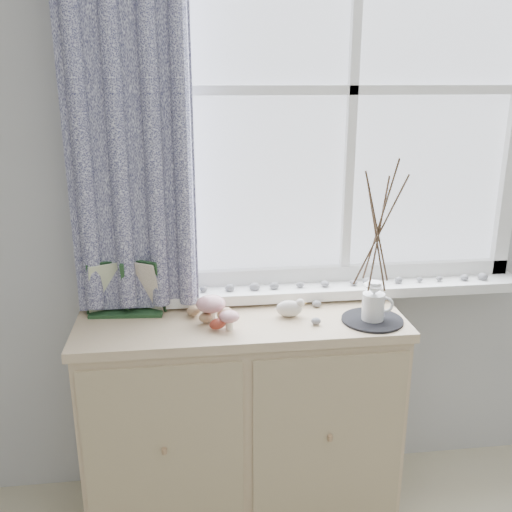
{
  "coord_description": "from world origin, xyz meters",
  "views": [
    {
      "loc": [
        -0.34,
        -0.17,
        1.7
      ],
      "look_at": [
        -0.1,
        1.7,
        1.1
      ],
      "focal_mm": 40.0,
      "sensor_mm": 36.0,
      "label": 1
    }
  ],
  "objects_px": {
    "sideboard": "(242,417)",
    "twig_pitcher": "(378,228)",
    "toadstool_cluster": "(215,308)",
    "botanical_book": "(124,289)"
  },
  "relations": [
    {
      "from": "toadstool_cluster",
      "to": "twig_pitcher",
      "type": "distance_m",
      "value": 0.64
    },
    {
      "from": "toadstool_cluster",
      "to": "botanical_book",
      "type": "bearing_deg",
      "value": 161.97
    },
    {
      "from": "sideboard",
      "to": "toadstool_cluster",
      "type": "relative_size",
      "value": 7.5
    },
    {
      "from": "sideboard",
      "to": "twig_pitcher",
      "type": "xyz_separation_m",
      "value": [
        0.47,
        -0.09,
        0.77
      ]
    },
    {
      "from": "sideboard",
      "to": "botanical_book",
      "type": "xyz_separation_m",
      "value": [
        -0.42,
        0.06,
        0.53
      ]
    },
    {
      "from": "botanical_book",
      "to": "twig_pitcher",
      "type": "height_order",
      "value": "twig_pitcher"
    },
    {
      "from": "sideboard",
      "to": "twig_pitcher",
      "type": "bearing_deg",
      "value": -10.98
    },
    {
      "from": "botanical_book",
      "to": "toadstool_cluster",
      "type": "bearing_deg",
      "value": -13.33
    },
    {
      "from": "sideboard",
      "to": "twig_pitcher",
      "type": "distance_m",
      "value": 0.91
    },
    {
      "from": "sideboard",
      "to": "twig_pitcher",
      "type": "relative_size",
      "value": 1.97
    }
  ]
}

